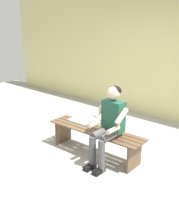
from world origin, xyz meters
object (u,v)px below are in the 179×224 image
bench_near (95,135)px  person_seated (109,123)px  apple (93,124)px  book_open (78,122)px

bench_near → person_seated: (-0.35, 0.10, 0.35)m
bench_near → apple: bearing=-37.3°
apple → book_open: size_ratio=0.19×
person_seated → book_open: 0.85m
bench_near → book_open: bearing=-6.9°
apple → book_open: bearing=8.1°
bench_near → book_open: (0.45, -0.05, 0.12)m
book_open → bench_near: bearing=171.3°
bench_near → person_seated: 0.51m
bench_near → apple: size_ratio=22.62×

